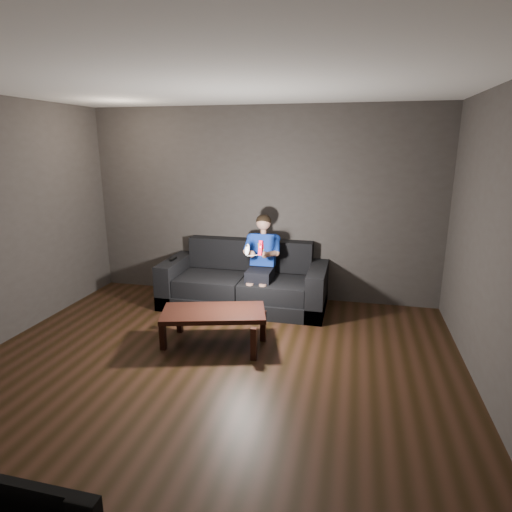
# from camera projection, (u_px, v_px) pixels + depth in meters

# --- Properties ---
(floor) EXTENTS (5.00, 5.00, 0.00)m
(floor) POSITION_uv_depth(u_px,v_px,m) (203.00, 382.00, 4.05)
(floor) COLOR black
(floor) RESTS_ON ground
(back_wall) EXTENTS (5.00, 0.04, 2.70)m
(back_wall) POSITION_uv_depth(u_px,v_px,m) (261.00, 205.00, 6.05)
(back_wall) COLOR #3A3432
(back_wall) RESTS_ON ground
(ceiling) EXTENTS (5.00, 5.00, 0.02)m
(ceiling) POSITION_uv_depth(u_px,v_px,m) (192.00, 76.00, 3.36)
(ceiling) COLOR silver
(ceiling) RESTS_ON back_wall
(sofa) EXTENTS (2.24, 0.97, 0.86)m
(sofa) POSITION_uv_depth(u_px,v_px,m) (244.00, 285.00, 5.93)
(sofa) COLOR black
(sofa) RESTS_ON floor
(child) EXTENTS (0.49, 0.60, 1.19)m
(child) POSITION_uv_depth(u_px,v_px,m) (262.00, 255.00, 5.70)
(child) COLOR black
(child) RESTS_ON sofa
(wii_remote_red) EXTENTS (0.06, 0.08, 0.19)m
(wii_remote_red) POSITION_uv_depth(u_px,v_px,m) (261.00, 248.00, 5.19)
(wii_remote_red) COLOR red
(wii_remote_red) RESTS_ON child
(nunchuk_white) EXTENTS (0.08, 0.11, 0.16)m
(nunchuk_white) POSITION_uv_depth(u_px,v_px,m) (247.00, 250.00, 5.24)
(nunchuk_white) COLOR white
(nunchuk_white) RESTS_ON child
(wii_remote_black) EXTENTS (0.04, 0.17, 0.03)m
(wii_remote_black) POSITION_uv_depth(u_px,v_px,m) (173.00, 259.00, 5.99)
(wii_remote_black) COLOR black
(wii_remote_black) RESTS_ON sofa
(coffee_table) EXTENTS (1.23, 0.84, 0.41)m
(coffee_table) POSITION_uv_depth(u_px,v_px,m) (214.00, 315.00, 4.71)
(coffee_table) COLOR black
(coffee_table) RESTS_ON floor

